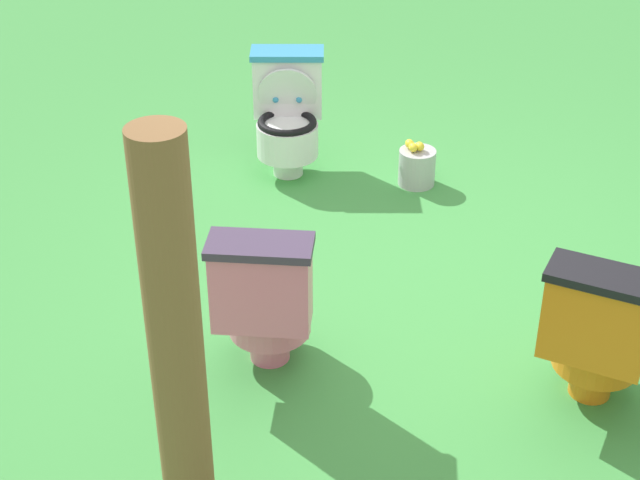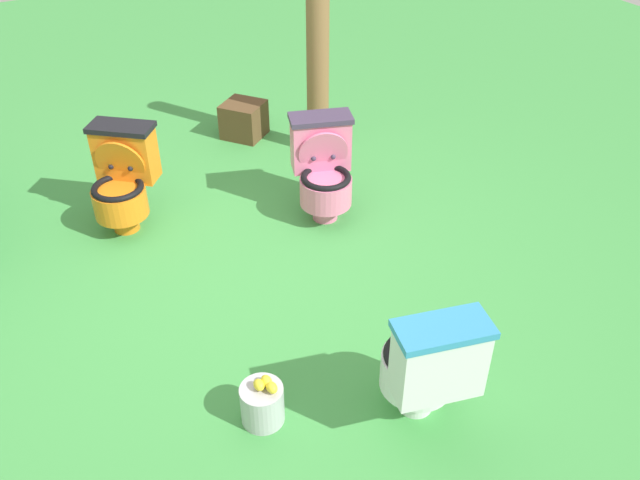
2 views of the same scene
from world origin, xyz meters
name	(u,v)px [view 1 (image 1 of 2)]	position (x,y,z in m)	size (l,w,h in m)	color
ground	(420,301)	(0.00, 0.00, 0.00)	(14.00, 14.00, 0.00)	#429947
toilet_pink	(266,299)	(0.34, -0.83, 0.37)	(0.59, 0.54, 0.73)	pink
toilet_white	(288,113)	(-1.55, -0.34, 0.37)	(0.57, 0.51, 0.73)	white
toilet_orange	(598,332)	(0.88, 0.45, 0.37)	(0.64, 0.62, 0.73)	orange
wooden_post	(177,359)	(1.22, -1.27, 0.81)	(0.18, 0.18, 1.63)	brown
lemon_bucket	(417,166)	(-1.18, 0.36, 0.12)	(0.22, 0.22, 0.28)	#B7B7BF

